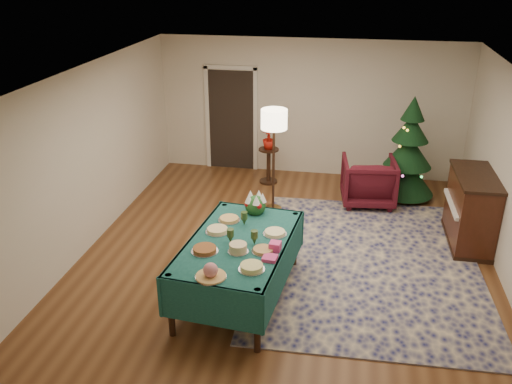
% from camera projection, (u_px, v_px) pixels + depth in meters
% --- Properties ---
extents(room_shell, '(7.00, 7.00, 7.00)m').
position_uv_depth(room_shell, '(288.00, 173.00, 7.51)').
color(room_shell, '#593319').
rests_on(room_shell, ground).
extents(doorway, '(1.08, 0.04, 2.16)m').
position_uv_depth(doorway, '(231.00, 117.00, 11.01)').
color(doorway, black).
rests_on(doorway, ground).
extents(rug, '(3.32, 4.29, 0.02)m').
position_uv_depth(rug, '(366.00, 263.00, 7.89)').
color(rug, '#14194E').
rests_on(rug, ground).
extents(buffet_table, '(1.46, 2.25, 0.83)m').
position_uv_depth(buffet_table, '(239.00, 252.00, 6.86)').
color(buffet_table, black).
rests_on(buffet_table, ground).
extents(platter_0, '(0.35, 0.35, 0.18)m').
position_uv_depth(platter_0, '(211.00, 272.00, 6.00)').
color(platter_0, silver).
rests_on(platter_0, buffet_table).
extents(platter_1, '(0.31, 0.31, 0.07)m').
position_uv_depth(platter_1, '(252.00, 267.00, 6.16)').
color(platter_1, silver).
rests_on(platter_1, buffet_table).
extents(platter_2, '(0.33, 0.33, 0.06)m').
position_uv_depth(platter_2, '(205.00, 250.00, 6.54)').
color(platter_2, silver).
rests_on(platter_2, buffet_table).
extents(platter_3, '(0.25, 0.25, 0.11)m').
position_uv_depth(platter_3, '(238.00, 248.00, 6.52)').
color(platter_3, silver).
rests_on(platter_3, buffet_table).
extents(platter_4, '(0.28, 0.28, 0.05)m').
position_uv_depth(platter_4, '(263.00, 250.00, 6.54)').
color(platter_4, silver).
rests_on(platter_4, buffet_table).
extents(platter_5, '(0.31, 0.31, 0.06)m').
position_uv_depth(platter_5, '(217.00, 230.00, 7.00)').
color(platter_5, silver).
rests_on(platter_5, buffet_table).
extents(platter_6, '(0.31, 0.31, 0.05)m').
position_uv_depth(platter_6, '(275.00, 233.00, 6.95)').
color(platter_6, silver).
rests_on(platter_6, buffet_table).
extents(platter_7, '(0.30, 0.30, 0.05)m').
position_uv_depth(platter_7, '(229.00, 219.00, 7.31)').
color(platter_7, silver).
rests_on(platter_7, buffet_table).
extents(goblet_0, '(0.09, 0.09, 0.19)m').
position_uv_depth(goblet_0, '(244.00, 218.00, 7.15)').
color(goblet_0, '#2D471E').
rests_on(goblet_0, buffet_table).
extents(goblet_1, '(0.09, 0.09, 0.19)m').
position_uv_depth(goblet_1, '(254.00, 237.00, 6.67)').
color(goblet_1, '#2D471E').
rests_on(goblet_1, buffet_table).
extents(goblet_2, '(0.09, 0.09, 0.19)m').
position_uv_depth(goblet_2, '(230.00, 236.00, 6.71)').
color(goblet_2, '#2D471E').
rests_on(goblet_2, buffet_table).
extents(napkin_stack, '(0.18, 0.18, 0.04)m').
position_uv_depth(napkin_stack, '(270.00, 258.00, 6.37)').
color(napkin_stack, '#D83C7F').
rests_on(napkin_stack, buffet_table).
extents(gift_box, '(0.15, 0.15, 0.11)m').
position_uv_depth(gift_box, '(275.00, 246.00, 6.56)').
color(gift_box, '#ED428F').
rests_on(gift_box, buffet_table).
extents(centerpiece, '(0.30, 0.30, 0.34)m').
position_uv_depth(centerpiece, '(255.00, 203.00, 7.47)').
color(centerpiece, '#1E4C1E').
rests_on(centerpiece, buffet_table).
extents(armchair, '(0.99, 0.94, 0.94)m').
position_uv_depth(armchair, '(368.00, 179.00, 9.63)').
color(armchair, '#4B101A').
rests_on(armchair, ground).
extents(floor_lamp, '(0.44, 0.44, 1.81)m').
position_uv_depth(floor_lamp, '(274.00, 126.00, 8.95)').
color(floor_lamp, '#A57F3F').
rests_on(floor_lamp, ground).
extents(side_table, '(0.39, 0.39, 0.70)m').
position_uv_depth(side_table, '(269.00, 166.00, 10.57)').
color(side_table, black).
rests_on(side_table, ground).
extents(potted_plant, '(0.25, 0.44, 0.25)m').
position_uv_depth(potted_plant, '(269.00, 143.00, 10.38)').
color(potted_plant, '#A3160B').
rests_on(potted_plant, side_table).
extents(christmas_tree, '(1.19, 1.19, 1.90)m').
position_uv_depth(christmas_tree, '(408.00, 153.00, 9.72)').
color(christmas_tree, black).
rests_on(christmas_tree, ground).
extents(piano, '(0.64, 1.32, 1.13)m').
position_uv_depth(piano, '(471.00, 210.00, 8.25)').
color(piano, black).
rests_on(piano, ground).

